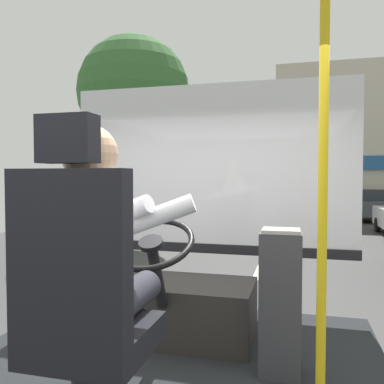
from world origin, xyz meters
TOP-DOWN VIEW (x-y plane):
  - ground at (0.00, 8.80)m, footprint 18.00×44.00m
  - driver_seat at (-0.08, -0.38)m, footprint 0.48×0.48m
  - bus_driver at (-0.08, -0.26)m, footprint 0.77×0.56m
  - steering_console at (-0.08, 0.85)m, footprint 1.10×1.01m
  - handrail_pole at (0.86, 0.09)m, footprint 0.04×0.04m
  - fare_box at (0.66, 0.51)m, footprint 0.23×0.20m
  - windshield_panel at (0.00, 1.62)m, footprint 2.50×0.08m
  - street_tree at (-3.77, 8.82)m, footprint 3.16×3.16m
  - parked_car_charcoal at (3.88, 17.38)m, footprint 1.95×4.08m

SIDE VIEW (x-z plane):
  - ground at x=0.00m, z-range -0.05..0.00m
  - parked_car_charcoal at x=3.88m, z-range 0.02..1.38m
  - steering_console at x=-0.08m, z-range 0.56..1.44m
  - fare_box at x=0.66m, z-range 0.77..1.62m
  - driver_seat at x=-0.08m, z-range 0.69..2.06m
  - bus_driver at x=-0.08m, z-range 1.19..2.03m
  - windshield_panel at x=0.00m, z-range 1.08..2.56m
  - handrail_pole at x=0.86m, z-range 0.77..3.07m
  - street_tree at x=-3.77m, z-range 1.33..7.21m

